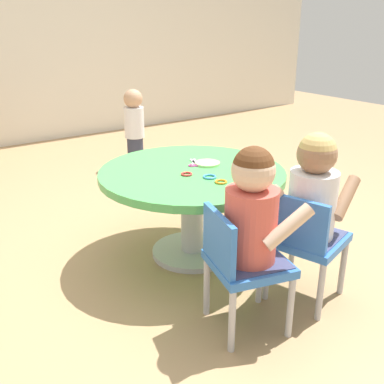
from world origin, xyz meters
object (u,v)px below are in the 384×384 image
at_px(child_chair_right, 305,240).
at_px(toddler_standing, 134,126).
at_px(seated_child_right, 314,190).
at_px(craft_scissors, 194,164).
at_px(seated_child_left, 253,210).
at_px(child_chair_left, 241,263).
at_px(craft_table, 192,189).
at_px(rolling_pin, 249,169).

relative_size(child_chair_right, toddler_standing, 0.80).
distance_m(seated_child_right, craft_scissors, 0.72).
bearing_deg(seated_child_right, toddler_standing, 81.54).
height_order(seated_child_left, craft_scissors, seated_child_left).
distance_m(child_chair_left, seated_child_right, 0.46).
xyz_separation_m(child_chair_right, toddler_standing, (0.37, 2.25, 0.05)).
bearing_deg(seated_child_left, seated_child_right, 1.24).
distance_m(child_chair_right, craft_scissors, 0.75).
relative_size(child_chair_left, craft_scissors, 3.78).
height_order(child_chair_left, child_chair_right, same).
bearing_deg(seated_child_right, seated_child_left, -178.76).
height_order(toddler_standing, craft_scissors, toddler_standing).
height_order(seated_child_left, toddler_standing, seated_child_left).
xyz_separation_m(toddler_standing, craft_scissors, (-0.46, -1.53, 0.13)).
height_order(child_chair_right, craft_scissors, child_chair_right).
bearing_deg(craft_table, toddler_standing, 71.70).
bearing_deg(child_chair_right, craft_table, 103.74).
xyz_separation_m(child_chair_left, toddler_standing, (0.74, 2.23, 0.05)).
xyz_separation_m(rolling_pin, craft_scissors, (-0.13, 0.29, -0.02)).
height_order(toddler_standing, rolling_pin, toddler_standing).
bearing_deg(seated_child_right, craft_table, 107.18).
relative_size(child_chair_left, toddler_standing, 0.80).
bearing_deg(child_chair_right, seated_child_left, 179.37).
distance_m(child_chair_left, seated_child_left, 0.23).
height_order(seated_child_left, rolling_pin, seated_child_left).
relative_size(seated_child_right, craft_scissors, 3.60).
height_order(child_chair_left, toddler_standing, toddler_standing).
relative_size(seated_child_left, rolling_pin, 2.21).
xyz_separation_m(craft_table, toddler_standing, (0.53, 1.60, -0.03)).
distance_m(child_chair_left, rolling_pin, 0.61).
height_order(seated_child_right, rolling_pin, seated_child_right).
distance_m(seated_child_left, craft_scissors, 0.75).
bearing_deg(rolling_pin, craft_table, 131.26).
height_order(craft_table, rolling_pin, rolling_pin).
relative_size(craft_table, seated_child_right, 1.90).
bearing_deg(rolling_pin, child_chair_left, -134.19).
height_order(craft_table, toddler_standing, toddler_standing).
relative_size(child_chair_right, seated_child_right, 1.05).
relative_size(seated_child_left, child_chair_right, 0.95).
bearing_deg(child_chair_left, rolling_pin, 45.81).
bearing_deg(craft_table, craft_scissors, 46.86).
height_order(child_chair_right, toddler_standing, toddler_standing).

